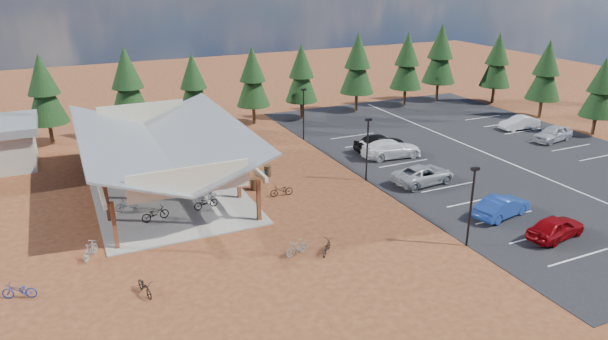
% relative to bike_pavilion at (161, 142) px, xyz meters
% --- Properties ---
extents(ground, '(140.00, 140.00, 0.00)m').
position_rel_bike_pavilion_xyz_m(ground, '(10.00, -7.00, -3.82)').
color(ground, '#5A2917').
rests_on(ground, ground).
extents(asphalt_lot, '(27.00, 44.00, 0.04)m').
position_rel_bike_pavilion_xyz_m(asphalt_lot, '(28.50, -4.00, -3.80)').
color(asphalt_lot, black).
rests_on(asphalt_lot, ground).
extents(concrete_pad, '(10.60, 18.60, 0.10)m').
position_rel_bike_pavilion_xyz_m(concrete_pad, '(0.00, 0.00, -3.77)').
color(concrete_pad, gray).
rests_on(concrete_pad, ground).
extents(bike_pavilion, '(11.65, 19.40, 4.97)m').
position_rel_bike_pavilion_xyz_m(bike_pavilion, '(0.00, 0.00, 0.00)').
color(bike_pavilion, brown).
rests_on(bike_pavilion, concrete_pad).
extents(lamp_post_0, '(0.50, 0.25, 5.14)m').
position_rel_bike_pavilion_xyz_m(lamp_post_0, '(15.00, -17.00, -0.85)').
color(lamp_post_0, black).
rests_on(lamp_post_0, ground).
extents(lamp_post_1, '(0.50, 0.25, 5.14)m').
position_rel_bike_pavilion_xyz_m(lamp_post_1, '(15.00, -5.00, -0.85)').
color(lamp_post_1, black).
rests_on(lamp_post_1, ground).
extents(lamp_post_2, '(0.50, 0.25, 5.14)m').
position_rel_bike_pavilion_xyz_m(lamp_post_2, '(15.00, 7.00, -0.85)').
color(lamp_post_2, black).
rests_on(lamp_post_2, ground).
extents(trash_bin_0, '(0.60, 0.60, 0.90)m').
position_rel_bike_pavilion_xyz_m(trash_bin_0, '(6.16, -3.09, -3.37)').
color(trash_bin_0, '#3D2915').
rests_on(trash_bin_0, ground).
extents(trash_bin_1, '(0.60, 0.60, 0.90)m').
position_rel_bike_pavilion_xyz_m(trash_bin_1, '(8.14, -0.84, -3.37)').
color(trash_bin_1, '#3D2915').
rests_on(trash_bin_1, ground).
extents(pine_1, '(3.76, 3.76, 8.77)m').
position_rel_bike_pavilion_xyz_m(pine_1, '(-7.67, 15.95, 1.53)').
color(pine_1, '#382314').
rests_on(pine_1, ground).
extents(pine_2, '(3.95, 3.95, 9.19)m').
position_rel_bike_pavilion_xyz_m(pine_2, '(-0.28, 14.43, 1.79)').
color(pine_2, '#382314').
rests_on(pine_2, ground).
extents(pine_3, '(3.50, 3.50, 8.16)m').
position_rel_bike_pavilion_xyz_m(pine_3, '(6.08, 14.32, 1.16)').
color(pine_3, '#382314').
rests_on(pine_3, ground).
extents(pine_4, '(3.60, 3.60, 8.40)m').
position_rel_bike_pavilion_xyz_m(pine_4, '(12.56, 14.67, 1.30)').
color(pine_4, '#382314').
rests_on(pine_4, ground).
extents(pine_5, '(3.61, 3.61, 8.41)m').
position_rel_bike_pavilion_xyz_m(pine_5, '(18.14, 14.38, 1.31)').
color(pine_5, '#382314').
rests_on(pine_5, ground).
extents(pine_6, '(3.95, 3.95, 9.21)m').
position_rel_bike_pavilion_xyz_m(pine_6, '(25.46, 14.76, 1.80)').
color(pine_6, '#382314').
rests_on(pine_6, ground).
extents(pine_7, '(3.84, 3.84, 8.94)m').
position_rel_bike_pavilion_xyz_m(pine_7, '(32.28, 14.71, 1.64)').
color(pine_7, '#382314').
rests_on(pine_7, ground).
extents(pine_8, '(4.15, 4.15, 9.66)m').
position_rel_bike_pavilion_xyz_m(pine_8, '(37.62, 15.24, 2.08)').
color(pine_8, '#382314').
rests_on(pine_8, ground).
extents(pine_11, '(3.38, 3.38, 7.88)m').
position_rel_bike_pavilion_xyz_m(pine_11, '(42.69, -3.74, 0.99)').
color(pine_11, '#382314').
rests_on(pine_11, ground).
extents(pine_12, '(3.75, 3.75, 8.73)m').
position_rel_bike_pavilion_xyz_m(pine_12, '(43.01, 3.51, 1.51)').
color(pine_12, '#382314').
rests_on(pine_12, ground).
extents(pine_13, '(3.73, 3.73, 8.69)m').
position_rel_bike_pavilion_xyz_m(pine_13, '(43.25, 11.25, 1.49)').
color(pine_13, '#382314').
rests_on(pine_13, ground).
extents(bike_0, '(1.98, 0.99, 1.00)m').
position_rel_bike_pavilion_xyz_m(bike_0, '(-1.77, -5.56, -3.23)').
color(bike_0, black).
rests_on(bike_0, concrete_pad).
extents(bike_1, '(1.74, 0.87, 1.01)m').
position_rel_bike_pavilion_xyz_m(bike_1, '(-3.29, -3.08, -3.22)').
color(bike_1, gray).
rests_on(bike_1, concrete_pad).
extents(bike_2, '(1.79, 0.96, 0.89)m').
position_rel_bike_pavilion_xyz_m(bike_2, '(-2.12, 1.16, -3.28)').
color(bike_2, navy).
rests_on(bike_2, concrete_pad).
extents(bike_3, '(1.58, 0.81, 0.92)m').
position_rel_bike_pavilion_xyz_m(bike_3, '(-2.29, 5.43, -3.27)').
color(bike_3, maroon).
rests_on(bike_3, concrete_pad).
extents(bike_4, '(1.89, 0.94, 0.95)m').
position_rel_bike_pavilion_xyz_m(bike_4, '(1.83, -5.11, -3.25)').
color(bike_4, black).
rests_on(bike_4, concrete_pad).
extents(bike_5, '(1.83, 0.89, 1.06)m').
position_rel_bike_pavilion_xyz_m(bike_5, '(2.09, -3.98, -3.20)').
color(bike_5, '#909498').
rests_on(bike_5, concrete_pad).
extents(bike_6, '(1.61, 0.68, 0.82)m').
position_rel_bike_pavilion_xyz_m(bike_6, '(1.28, 0.09, -3.31)').
color(bike_6, '#1A509C').
rests_on(bike_6, concrete_pad).
extents(bike_7, '(1.65, 0.70, 0.96)m').
position_rel_bike_pavilion_xyz_m(bike_7, '(1.44, 4.25, -3.24)').
color(bike_7, maroon).
rests_on(bike_7, concrete_pad).
extents(bike_8, '(0.97, 1.84, 0.92)m').
position_rel_bike_pavilion_xyz_m(bike_8, '(-3.88, -14.14, -3.36)').
color(bike_8, black).
rests_on(bike_8, ground).
extents(bike_9, '(1.28, 1.68, 1.01)m').
position_rel_bike_pavilion_xyz_m(bike_9, '(-6.15, -8.87, -3.32)').
color(bike_9, gray).
rests_on(bike_9, ground).
extents(bike_10, '(1.87, 1.18, 0.93)m').
position_rel_bike_pavilion_xyz_m(bike_10, '(-9.83, -11.78, -3.36)').
color(bike_10, navy).
rests_on(bike_10, ground).
extents(bike_12, '(1.49, 1.60, 0.85)m').
position_rel_bike_pavilion_xyz_m(bike_12, '(6.72, -14.25, -3.40)').
color(bike_12, black).
rests_on(bike_12, ground).
extents(bike_13, '(1.65, 0.82, 0.95)m').
position_rel_bike_pavilion_xyz_m(bike_13, '(5.04, -13.66, -3.35)').
color(bike_13, gray).
rests_on(bike_13, ground).
extents(bike_14, '(1.13, 1.75, 0.87)m').
position_rel_bike_pavilion_xyz_m(bike_14, '(7.59, -1.58, -3.39)').
color(bike_14, navy).
rests_on(bike_14, ground).
extents(bike_16, '(1.81, 0.71, 0.93)m').
position_rel_bike_pavilion_xyz_m(bike_16, '(7.60, -5.12, -3.36)').
color(bike_16, black).
rests_on(bike_16, ground).
extents(car_0, '(4.50, 2.35, 1.46)m').
position_rel_bike_pavilion_xyz_m(car_0, '(20.69, -18.58, -3.05)').
color(car_0, maroon).
rests_on(car_0, asphalt_lot).
extents(car_1, '(4.69, 2.40, 1.47)m').
position_rel_bike_pavilion_xyz_m(car_1, '(19.91, -14.75, -3.05)').
color(car_1, '#1E3E98').
rests_on(car_1, asphalt_lot).
extents(car_2, '(5.44, 2.89, 1.46)m').
position_rel_bike_pavilion_xyz_m(car_2, '(18.73, -7.49, -3.06)').
color(car_2, '#979B9F').
rests_on(car_2, asphalt_lot).
extents(car_3, '(5.72, 2.86, 1.59)m').
position_rel_bike_pavilion_xyz_m(car_3, '(19.91, -1.16, -2.99)').
color(car_3, white).
rests_on(car_3, asphalt_lot).
extents(car_4, '(4.91, 2.10, 1.65)m').
position_rel_bike_pavilion_xyz_m(car_4, '(19.86, 0.73, -2.96)').
color(car_4, black).
rests_on(car_4, asphalt_lot).
extents(car_8, '(4.72, 2.44, 1.54)m').
position_rel_bike_pavilion_xyz_m(car_8, '(37.01, -3.70, -3.02)').
color(car_8, '#ACADB4').
rests_on(car_8, asphalt_lot).
extents(car_9, '(4.38, 1.86, 1.41)m').
position_rel_bike_pavilion_xyz_m(car_9, '(37.13, 0.74, -3.08)').
color(car_9, white).
rests_on(car_9, asphalt_lot).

